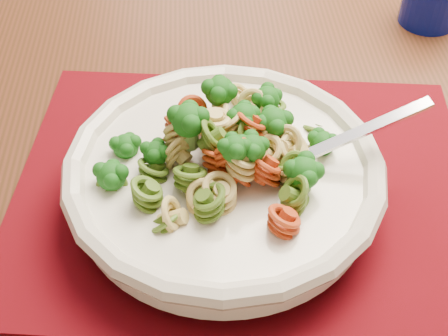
{
  "coord_description": "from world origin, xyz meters",
  "views": [
    {
      "loc": [
        -0.21,
        -1.25,
        1.2
      ],
      "look_at": [
        -0.21,
        -0.88,
        0.82
      ],
      "focal_mm": 50.0,
      "sensor_mm": 36.0,
      "label": 1
    }
  ],
  "objects": [
    {
      "name": "pasta_bowl",
      "position": [
        -0.21,
        -0.88,
        0.81
      ],
      "size": [
        0.28,
        0.28,
        0.05
      ],
      "color": "silver",
      "rests_on": "placemat"
    },
    {
      "name": "dining_table",
      "position": [
        -0.19,
        -0.79,
        0.67
      ],
      "size": [
        1.41,
        0.95,
        0.78
      ],
      "rotation": [
        0.0,
        0.0,
        0.06
      ],
      "color": "#4D2415",
      "rests_on": "ground"
    },
    {
      "name": "fork",
      "position": [
        -0.16,
        -0.89,
        0.83
      ],
      "size": [
        0.18,
        0.07,
        0.08
      ],
      "primitive_type": null,
      "rotation": [
        0.0,
        -0.35,
        0.25
      ],
      "color": "silver",
      "rests_on": "pasta_bowl"
    },
    {
      "name": "pasta_broccoli_heap",
      "position": [
        -0.21,
        -0.88,
        0.83
      ],
      "size": [
        0.23,
        0.23,
        0.06
      ],
      "primitive_type": null,
      "color": "tan",
      "rests_on": "pasta_bowl"
    },
    {
      "name": "placemat",
      "position": [
        -0.19,
        -0.87,
        0.78
      ],
      "size": [
        0.43,
        0.34,
        0.0
      ],
      "primitive_type": "cube",
      "rotation": [
        0.0,
        0.0,
        -0.06
      ],
      "color": "#5B0310",
      "rests_on": "dining_table"
    }
  ]
}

